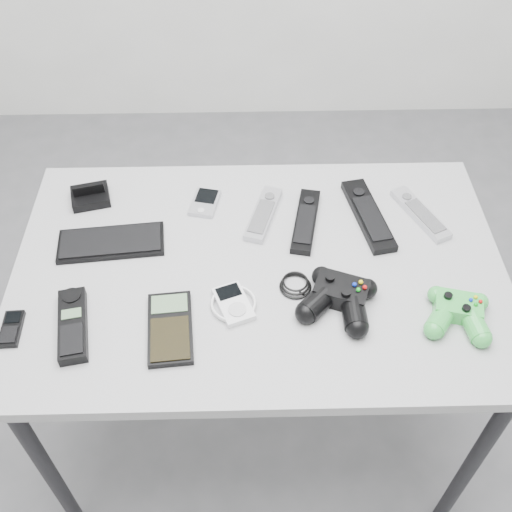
{
  "coord_description": "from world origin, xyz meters",
  "views": [
    {
      "loc": [
        0.01,
        -0.85,
        1.77
      ],
      "look_at": [
        0.03,
        0.06,
        0.77
      ],
      "focal_mm": 42.0,
      "sensor_mm": 36.0,
      "label": 1
    }
  ],
  "objects_px": {
    "desk": "(259,284)",
    "mp3_player": "(233,303)",
    "pda": "(205,202)",
    "remote_black_a": "(306,221)",
    "remote_silver_b": "(420,213)",
    "calculator": "(170,328)",
    "cordless_handset": "(73,325)",
    "pda_keyboard": "(111,242)",
    "mobile_phone": "(11,329)",
    "controller_green": "(458,311)",
    "remote_black_b": "(368,215)",
    "controller_black": "(339,296)",
    "remote_silver_a": "(263,213)"
  },
  "relations": [
    {
      "from": "pda",
      "to": "calculator",
      "type": "height_order",
      "value": "calculator"
    },
    {
      "from": "remote_black_b",
      "to": "calculator",
      "type": "bearing_deg",
      "value": -155.86
    },
    {
      "from": "pda_keyboard",
      "to": "pda",
      "type": "xyz_separation_m",
      "value": [
        0.21,
        0.13,
        0.0
      ]
    },
    {
      "from": "remote_black_b",
      "to": "mobile_phone",
      "type": "xyz_separation_m",
      "value": [
        -0.78,
        -0.32,
        -0.0
      ]
    },
    {
      "from": "desk",
      "to": "remote_silver_b",
      "type": "relative_size",
      "value": 5.77
    },
    {
      "from": "remote_black_a",
      "to": "controller_green",
      "type": "xyz_separation_m",
      "value": [
        0.29,
        -0.29,
        0.01
      ]
    },
    {
      "from": "calculator",
      "to": "controller_black",
      "type": "bearing_deg",
      "value": 4.65
    },
    {
      "from": "pda_keyboard",
      "to": "controller_black",
      "type": "distance_m",
      "value": 0.54
    },
    {
      "from": "calculator",
      "to": "mp3_player",
      "type": "height_order",
      "value": "same"
    },
    {
      "from": "pda_keyboard",
      "to": "remote_black_a",
      "type": "xyz_separation_m",
      "value": [
        0.46,
        0.06,
        0.0
      ]
    },
    {
      "from": "mp3_player",
      "to": "desk",
      "type": "bearing_deg",
      "value": 41.99
    },
    {
      "from": "mobile_phone",
      "to": "cordless_handset",
      "type": "distance_m",
      "value": 0.13
    },
    {
      "from": "controller_black",
      "to": "pda_keyboard",
      "type": "bearing_deg",
      "value": -178.79
    },
    {
      "from": "mp3_player",
      "to": "controller_green",
      "type": "distance_m",
      "value": 0.47
    },
    {
      "from": "mp3_player",
      "to": "pda_keyboard",
      "type": "bearing_deg",
      "value": 125.81
    },
    {
      "from": "pda_keyboard",
      "to": "mobile_phone",
      "type": "bearing_deg",
      "value": -130.93
    },
    {
      "from": "mp3_player",
      "to": "remote_silver_b",
      "type": "bearing_deg",
      "value": 9.44
    },
    {
      "from": "remote_black_a",
      "to": "cordless_handset",
      "type": "height_order",
      "value": "cordless_handset"
    },
    {
      "from": "calculator",
      "to": "controller_black",
      "type": "xyz_separation_m",
      "value": [
        0.35,
        0.06,
        0.02
      ]
    },
    {
      "from": "remote_silver_a",
      "to": "mobile_phone",
      "type": "relative_size",
      "value": 2.13
    },
    {
      "from": "desk",
      "to": "mp3_player",
      "type": "bearing_deg",
      "value": -117.15
    },
    {
      "from": "controller_black",
      "to": "remote_black_b",
      "type": "bearing_deg",
      "value": 89.96
    },
    {
      "from": "mobile_phone",
      "to": "cordless_handset",
      "type": "relative_size",
      "value": 0.49
    },
    {
      "from": "pda_keyboard",
      "to": "mobile_phone",
      "type": "xyz_separation_m",
      "value": [
        -0.17,
        -0.24,
        -0.0
      ]
    },
    {
      "from": "remote_black_b",
      "to": "calculator",
      "type": "distance_m",
      "value": 0.56
    },
    {
      "from": "cordless_handset",
      "to": "pda_keyboard",
      "type": "bearing_deg",
      "value": 68.8
    },
    {
      "from": "pda_keyboard",
      "to": "mobile_phone",
      "type": "distance_m",
      "value": 0.3
    },
    {
      "from": "pda",
      "to": "controller_green",
      "type": "bearing_deg",
      "value": -21.24
    },
    {
      "from": "desk",
      "to": "remote_silver_b",
      "type": "height_order",
      "value": "remote_silver_b"
    },
    {
      "from": "remote_silver_b",
      "to": "calculator",
      "type": "relative_size",
      "value": 1.08
    },
    {
      "from": "pda",
      "to": "controller_green",
      "type": "distance_m",
      "value": 0.65
    },
    {
      "from": "pda_keyboard",
      "to": "desk",
      "type": "bearing_deg",
      "value": -17.94
    },
    {
      "from": "calculator",
      "to": "cordless_handset",
      "type": "bearing_deg",
      "value": 172.43
    },
    {
      "from": "desk",
      "to": "pda",
      "type": "relative_size",
      "value": 11.64
    },
    {
      "from": "controller_green",
      "to": "pda",
      "type": "bearing_deg",
      "value": 160.12
    },
    {
      "from": "remote_black_b",
      "to": "mobile_phone",
      "type": "height_order",
      "value": "remote_black_b"
    },
    {
      "from": "remote_silver_a",
      "to": "controller_black",
      "type": "bearing_deg",
      "value": -43.25
    },
    {
      "from": "pda",
      "to": "mobile_phone",
      "type": "bearing_deg",
      "value": -123.23
    },
    {
      "from": "remote_silver_b",
      "to": "controller_green",
      "type": "height_order",
      "value": "controller_green"
    },
    {
      "from": "pda_keyboard",
      "to": "controller_green",
      "type": "distance_m",
      "value": 0.79
    },
    {
      "from": "desk",
      "to": "remote_black_b",
      "type": "bearing_deg",
      "value": 29.03
    },
    {
      "from": "desk",
      "to": "remote_black_a",
      "type": "xyz_separation_m",
      "value": [
        0.12,
        0.13,
        0.08
      ]
    },
    {
      "from": "remote_black_b",
      "to": "mp3_player",
      "type": "height_order",
      "value": "remote_black_b"
    },
    {
      "from": "controller_green",
      "to": "pda_keyboard",
      "type": "bearing_deg",
      "value": 176.99
    },
    {
      "from": "desk",
      "to": "pda",
      "type": "height_order",
      "value": "pda"
    },
    {
      "from": "desk",
      "to": "mobile_phone",
      "type": "distance_m",
      "value": 0.55
    },
    {
      "from": "desk",
      "to": "calculator",
      "type": "xyz_separation_m",
      "value": [
        -0.19,
        -0.17,
        0.07
      ]
    },
    {
      "from": "remote_black_a",
      "to": "controller_green",
      "type": "relative_size",
      "value": 1.46
    },
    {
      "from": "pda",
      "to": "mobile_phone",
      "type": "relative_size",
      "value": 1.09
    },
    {
      "from": "pda",
      "to": "mobile_phone",
      "type": "xyz_separation_m",
      "value": [
        -0.39,
        -0.37,
        -0.0
      ]
    }
  ]
}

